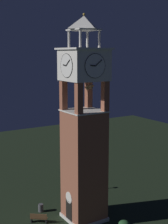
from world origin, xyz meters
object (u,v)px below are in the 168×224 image
at_px(clock_tower, 84,137).
at_px(trash_bin, 41,208).
at_px(lamp_post, 64,171).
at_px(park_bench, 39,218).

bearing_deg(clock_tower, trash_bin, -139.72).
relative_size(lamp_post, trash_bin, 4.71).
distance_m(clock_tower, park_bench, 8.81).
bearing_deg(park_bench, trash_bin, 150.37).
height_order(clock_tower, trash_bin, clock_tower).
xyz_separation_m(park_bench, lamp_post, (-4.83, 5.41, 2.14)).
bearing_deg(lamp_post, trash_bin, -56.43).
bearing_deg(park_bench, lamp_post, 131.73).
height_order(clock_tower, lamp_post, clock_tower).
distance_m(clock_tower, lamp_post, 8.51).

